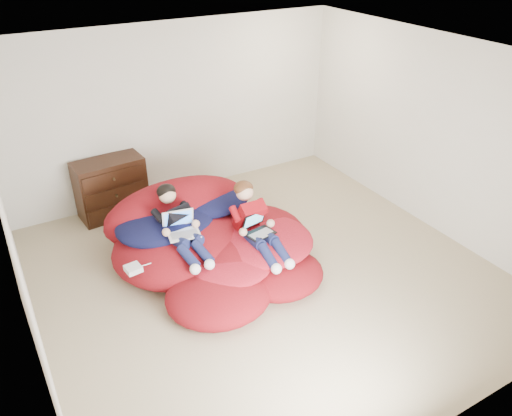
{
  "coord_description": "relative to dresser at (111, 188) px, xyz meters",
  "views": [
    {
      "loc": [
        -2.46,
        -4.05,
        3.64
      ],
      "look_at": [
        0.07,
        0.34,
        0.7
      ],
      "focal_mm": 35.0,
      "sensor_mm": 36.0,
      "label": 1
    }
  ],
  "objects": [
    {
      "name": "laptop_black",
      "position": [
        1.13,
        -2.1,
        0.15
      ],
      "size": [
        0.35,
        0.35,
        0.23
      ],
      "color": "black",
      "rests_on": "younger_boy"
    },
    {
      "name": "room_shell",
      "position": [
        1.15,
        -2.25,
        -0.2
      ],
      "size": [
        5.1,
        5.1,
        2.77
      ],
      "color": "tan",
      "rests_on": "ground"
    },
    {
      "name": "beanbag_pile",
      "position": [
        0.71,
        -1.67,
        -0.14
      ],
      "size": [
        2.4,
        2.4,
        0.91
      ],
      "color": "maroon",
      "rests_on": "ground"
    },
    {
      "name": "younger_boy",
      "position": [
        1.13,
        -2.04,
        0.21
      ],
      "size": [
        0.31,
        1.06,
        0.71
      ],
      "color": "maroon",
      "rests_on": "beanbag_pile"
    },
    {
      "name": "laptop_white",
      "position": [
        0.34,
        -1.75,
        0.21
      ],
      "size": [
        0.4,
        0.38,
        0.26
      ],
      "color": "silver",
      "rests_on": "older_boy"
    },
    {
      "name": "power_adapter",
      "position": [
        -0.32,
        -1.96,
        0.01
      ],
      "size": [
        0.18,
        0.18,
        0.06
      ],
      "primitive_type": "cube",
      "rotation": [
        0.0,
        0.0,
        0.11
      ],
      "color": "silver",
      "rests_on": "beanbag_pile"
    },
    {
      "name": "dresser",
      "position": [
        0.0,
        0.0,
        0.0
      ],
      "size": [
        0.96,
        0.56,
        0.83
      ],
      "color": "black",
      "rests_on": "ground"
    },
    {
      "name": "cream_pillow",
      "position": [
        0.25,
        -1.01,
        0.21
      ],
      "size": [
        0.47,
        0.3,
        0.3
      ],
      "primitive_type": "ellipsoid",
      "color": "beige",
      "rests_on": "beanbag_pile"
    },
    {
      "name": "older_boy",
      "position": [
        0.34,
        -1.66,
        0.24
      ],
      "size": [
        0.38,
        1.11,
        0.62
      ],
      "color": "black",
      "rests_on": "beanbag_pile"
    }
  ]
}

